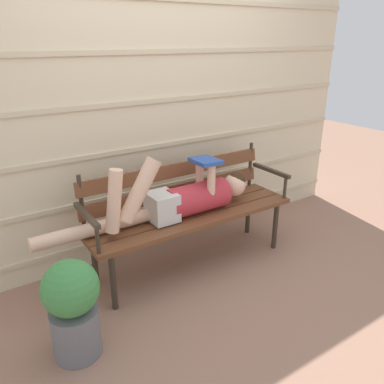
# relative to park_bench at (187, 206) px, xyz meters

# --- Properties ---
(ground_plane) EXTENTS (12.00, 12.00, 0.00)m
(ground_plane) POSITION_rel_park_bench_xyz_m (0.00, -0.15, -0.51)
(ground_plane) COLOR #936B56
(house_siding) EXTENTS (4.18, 0.08, 2.60)m
(house_siding) POSITION_rel_park_bench_xyz_m (0.00, 0.42, 0.79)
(house_siding) COLOR beige
(house_siding) RESTS_ON ground
(park_bench) EXTENTS (1.74, 0.48, 0.88)m
(park_bench) POSITION_rel_park_bench_xyz_m (0.00, 0.00, 0.00)
(park_bench) COLOR brown
(park_bench) RESTS_ON ground
(reclining_person) EXTENTS (1.74, 0.26, 0.55)m
(reclining_person) POSITION_rel_park_bench_xyz_m (-0.11, -0.07, 0.11)
(reclining_person) COLOR #B72D38
(potted_plant) EXTENTS (0.33, 0.33, 0.63)m
(potted_plant) POSITION_rel_park_bench_xyz_m (-1.11, -0.51, -0.17)
(potted_plant) COLOR slate
(potted_plant) RESTS_ON ground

